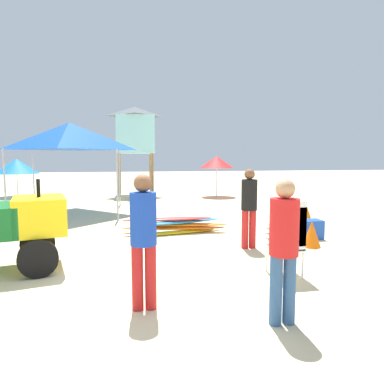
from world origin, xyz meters
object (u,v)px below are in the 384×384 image
(beach_umbrella_mid, at_px, (217,162))
(cooler_box, at_px, (310,229))
(popup_canopy, at_px, (69,136))
(lifeguard_tower, at_px, (135,130))
(stacked_plastic_chairs, at_px, (287,233))
(lifeguard_near_left, at_px, (249,203))
(lifeguard_near_right, at_px, (143,233))
(traffic_cone_far, at_px, (312,234))
(traffic_cone_near, at_px, (306,213))
(beach_umbrella_far, at_px, (17,166))
(surfboard_pile, at_px, (175,225))
(lifeguard_near_center, at_px, (284,242))

(beach_umbrella_mid, bearing_deg, cooler_box, -90.36)
(popup_canopy, distance_m, lifeguard_tower, 5.98)
(lifeguard_tower, bearing_deg, cooler_box, -70.14)
(stacked_plastic_chairs, relative_size, lifeguard_near_left, 0.74)
(cooler_box, bearing_deg, lifeguard_near_right, -141.68)
(lifeguard_near_left, distance_m, traffic_cone_far, 1.48)
(traffic_cone_near, bearing_deg, cooler_box, -115.62)
(beach_umbrella_far, xyz_separation_m, cooler_box, (9.19, -10.32, -1.22))
(cooler_box, bearing_deg, lifeguard_near_left, -161.43)
(popup_canopy, bearing_deg, beach_umbrella_mid, 34.14)
(traffic_cone_near, bearing_deg, beach_umbrella_mid, 96.06)
(lifeguard_near_left, relative_size, traffic_cone_near, 2.77)
(surfboard_pile, xyz_separation_m, lifeguard_near_right, (-0.95, -4.21, 0.76))
(lifeguard_near_left, height_order, traffic_cone_far, lifeguard_near_left)
(lifeguard_near_right, relative_size, beach_umbrella_far, 0.84)
(lifeguard_near_right, distance_m, beach_umbrella_far, 14.43)
(lifeguard_near_right, bearing_deg, lifeguard_near_center, -24.05)
(lifeguard_near_center, height_order, cooler_box, lifeguard_near_center)
(stacked_plastic_chairs, bearing_deg, traffic_cone_near, 58.16)
(surfboard_pile, bearing_deg, lifeguard_near_right, -102.70)
(lifeguard_near_left, xyz_separation_m, lifeguard_near_center, (-0.75, -3.21, 0.00))
(beach_umbrella_far, height_order, cooler_box, beach_umbrella_far)
(beach_umbrella_mid, height_order, traffic_cone_far, beach_umbrella_mid)
(stacked_plastic_chairs, height_order, lifeguard_near_left, lifeguard_near_left)
(lifeguard_near_right, height_order, popup_canopy, popup_canopy)
(surfboard_pile, distance_m, lifeguard_near_right, 4.38)
(cooler_box, bearing_deg, lifeguard_tower, 109.86)
(surfboard_pile, relative_size, cooler_box, 4.95)
(stacked_plastic_chairs, height_order, popup_canopy, popup_canopy)
(lifeguard_near_left, xyz_separation_m, traffic_cone_far, (1.32, -0.16, -0.66))
(lifeguard_near_right, bearing_deg, stacked_plastic_chairs, 19.19)
(traffic_cone_far, xyz_separation_m, cooler_box, (0.36, 0.72, -0.06))
(cooler_box, bearing_deg, beach_umbrella_mid, 89.64)
(lifeguard_near_right, bearing_deg, lifeguard_tower, 89.03)
(stacked_plastic_chairs, xyz_separation_m, beach_umbrella_mid, (1.73, 11.11, 0.93))
(surfboard_pile, bearing_deg, traffic_cone_near, 8.66)
(beach_umbrella_far, relative_size, cooler_box, 3.77)
(lifeguard_near_right, relative_size, traffic_cone_near, 2.83)
(traffic_cone_near, bearing_deg, traffic_cone_far, -115.84)
(lifeguard_near_left, xyz_separation_m, popup_canopy, (-4.25, 5.29, 1.61))
(stacked_plastic_chairs, distance_m, lifeguard_near_center, 1.65)
(surfboard_pile, relative_size, beach_umbrella_far, 1.31)
(surfboard_pile, relative_size, traffic_cone_far, 4.81)
(lifeguard_near_right, distance_m, traffic_cone_far, 4.34)
(lifeguard_tower, height_order, traffic_cone_near, lifeguard_tower)
(lifeguard_near_left, bearing_deg, traffic_cone_near, 42.15)
(popup_canopy, xyz_separation_m, lifeguard_tower, (2.23, 5.51, 0.64))
(stacked_plastic_chairs, height_order, surfboard_pile, stacked_plastic_chairs)
(lifeguard_near_center, distance_m, traffic_cone_far, 3.74)
(lifeguard_near_left, bearing_deg, beach_umbrella_far, 124.63)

